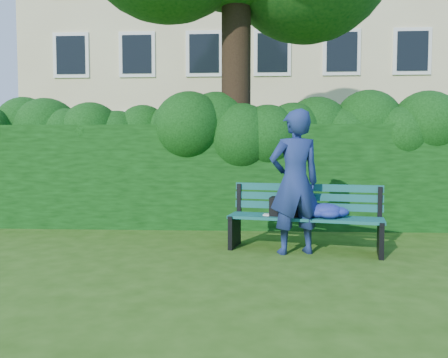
{
  "coord_description": "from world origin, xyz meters",
  "views": [
    {
      "loc": [
        0.33,
        -5.61,
        1.34
      ],
      "look_at": [
        0.0,
        0.6,
        0.95
      ],
      "focal_mm": 35.0,
      "sensor_mm": 36.0,
      "label": 1
    }
  ],
  "objects": [
    {
      "name": "ground",
      "position": [
        0.0,
        0.0,
        0.0
      ],
      "size": [
        80.0,
        80.0,
        0.0
      ],
      "primitive_type": "plane",
      "color": "#284D11",
      "rests_on": "ground"
    },
    {
      "name": "apartment_building",
      "position": [
        -0.0,
        13.99,
        6.0
      ],
      "size": [
        16.0,
        8.08,
        12.0
      ],
      "color": "#C5B384",
      "rests_on": "ground"
    },
    {
      "name": "hedge",
      "position": [
        0.0,
        2.2,
        0.9
      ],
      "size": [
        10.0,
        1.0,
        1.8
      ],
      "color": "black",
      "rests_on": "ground"
    },
    {
      "name": "park_bench",
      "position": [
        1.13,
        0.29,
        0.5
      ],
      "size": [
        2.11,
        1.01,
        0.89
      ],
      "rotation": [
        0.0,
        0.0,
        -0.23
      ],
      "color": "#105251",
      "rests_on": "ground"
    },
    {
      "name": "man_reading",
      "position": [
        0.95,
        0.11,
        0.94
      ],
      "size": [
        0.79,
        0.62,
        1.89
      ],
      "primitive_type": "imported",
      "rotation": [
        0.0,
        0.0,
        3.41
      ],
      "color": "navy",
      "rests_on": "ground"
    }
  ]
}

